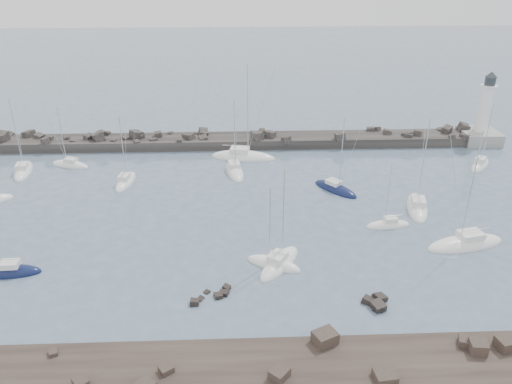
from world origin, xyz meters
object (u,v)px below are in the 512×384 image
sailboat_1 (23,171)px  sailboat_6 (235,171)px  sailboat_3 (126,182)px  sailboat_5 (274,264)px  sailboat_12 (480,165)px  lighthouse (481,127)px  sailboat_13 (70,165)px  sailboat_11 (465,244)px  sailboat_4 (243,157)px  sailboat_9 (388,225)px  sailboat_8 (335,189)px  sailboat_10 (417,208)px  sailboat_7 (279,264)px  sailboat_2 (9,273)px

sailboat_1 → sailboat_6: sailboat_6 is taller
sailboat_3 → sailboat_5: 33.39m
sailboat_5 → sailboat_6: bearing=99.4°
sailboat_6 → sailboat_12: bearing=1.3°
lighthouse → sailboat_13: (-77.41, -9.07, -2.96)m
sailboat_11 → sailboat_12: sailboat_11 is taller
lighthouse → sailboat_3: lighthouse is taller
sailboat_4 → sailboat_9: 32.38m
sailboat_3 → sailboat_8: size_ratio=0.93×
sailboat_4 → sailboat_9: size_ratio=1.84×
sailboat_5 → sailboat_6: sailboat_6 is taller
sailboat_10 → sailboat_7: bearing=-147.6°
sailboat_4 → sailboat_5: sailboat_4 is taller
sailboat_3 → sailboat_6: (17.90, 3.53, 0.00)m
lighthouse → sailboat_12: bearing=-112.8°
sailboat_1 → sailboat_2: (9.49, -30.13, 0.00)m
sailboat_8 → sailboat_12: sailboat_8 is taller
sailboat_1 → sailboat_3: bearing=-15.4°
sailboat_1 → lighthouse: bearing=7.8°
sailboat_4 → sailboat_12: size_ratio=1.52×
sailboat_7 → sailboat_11: bearing=8.1°
sailboat_2 → sailboat_5: sailboat_2 is taller
sailboat_1 → sailboat_9: bearing=-20.0°
sailboat_12 → sailboat_13: 72.38m
lighthouse → sailboat_4: bearing=-171.9°
sailboat_7 → sailboat_2: bearing=-179.0°
lighthouse → sailboat_5: lighthouse is taller
sailboat_5 → sailboat_8: (11.32, 20.46, -0.01)m
sailboat_2 → sailboat_8: (42.79, 20.92, -0.01)m
sailboat_3 → sailboat_2: bearing=-109.5°
sailboat_4 → sailboat_6: size_ratio=1.33×
sailboat_6 → sailboat_13: sailboat_6 is taller
sailboat_8 → sailboat_3: bearing=173.0°
lighthouse → sailboat_10: bearing=-128.0°
sailboat_2 → sailboat_3: sailboat_2 is taller
sailboat_2 → sailboat_12: bearing=22.9°
sailboat_7 → sailboat_5: bearing=-173.4°
sailboat_10 → sailboat_12: sailboat_10 is taller
sailboat_4 → sailboat_8: sailboat_4 is taller
sailboat_1 → sailboat_11: (66.11, -26.12, -0.00)m
lighthouse → sailboat_12: size_ratio=1.21×
sailboat_7 → sailboat_13: size_ratio=1.17×
sailboat_2 → sailboat_4: size_ratio=0.66×
sailboat_5 → sailboat_7: 0.70m
sailboat_13 → sailboat_10: bearing=-18.2°
sailboat_4 → sailboat_5: 34.70m
sailboat_6 → sailboat_2: bearing=-133.1°
sailboat_8 → sailboat_13: sailboat_8 is taller
sailboat_4 → sailboat_13: size_ratio=1.60×
sailboat_8 → sailboat_9: size_ratio=1.30×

